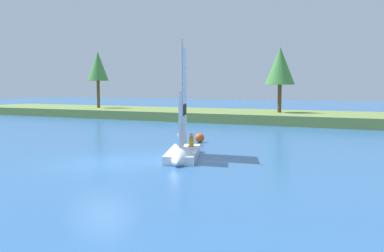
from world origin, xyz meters
TOP-DOWN VIEW (x-y plane):
  - ground_plane at (0.00, 0.00)m, footprint 200.00×200.00m
  - shore_bank at (0.00, 26.71)m, footprint 80.00×10.54m
  - shoreline_tree_left at (-21.86, 26.22)m, footprint 2.47×2.47m
  - shoreline_tree_midleft at (-0.01, 26.53)m, footprint 2.83×2.83m
  - sailboat at (2.67, 2.25)m, footprint 3.07×4.97m
  - channel_buoy at (0.48, 8.44)m, footprint 0.56×0.56m

SIDE VIEW (x-z plane):
  - ground_plane at x=0.00m, z-range 0.00..0.00m
  - channel_buoy at x=0.48m, z-range 0.00..0.56m
  - shore_bank at x=0.00m, z-range 0.00..0.90m
  - sailboat at x=2.67m, z-range -2.47..3.37m
  - shoreline_tree_midleft at x=-0.01m, z-range 2.19..8.44m
  - shoreline_tree_left at x=-21.86m, z-range 2.43..9.04m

